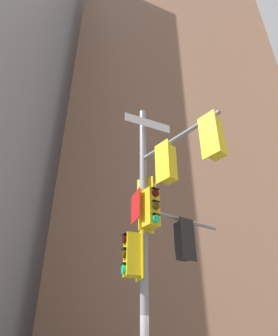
# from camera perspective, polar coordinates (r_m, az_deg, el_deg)

# --- Properties ---
(building_mid_block) EXTENTS (17.98, 17.98, 47.64)m
(building_mid_block) POSITION_cam_1_polar(r_m,az_deg,el_deg) (35.68, 7.69, 7.22)
(building_mid_block) COLOR brown
(building_mid_block) RESTS_ON ground
(signal_pole_assembly) EXTENTS (2.80, 3.57, 8.33)m
(signal_pole_assembly) POSITION_cam_1_polar(r_m,az_deg,el_deg) (7.94, 3.85, -8.00)
(signal_pole_assembly) COLOR gray
(signal_pole_assembly) RESTS_ON ground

